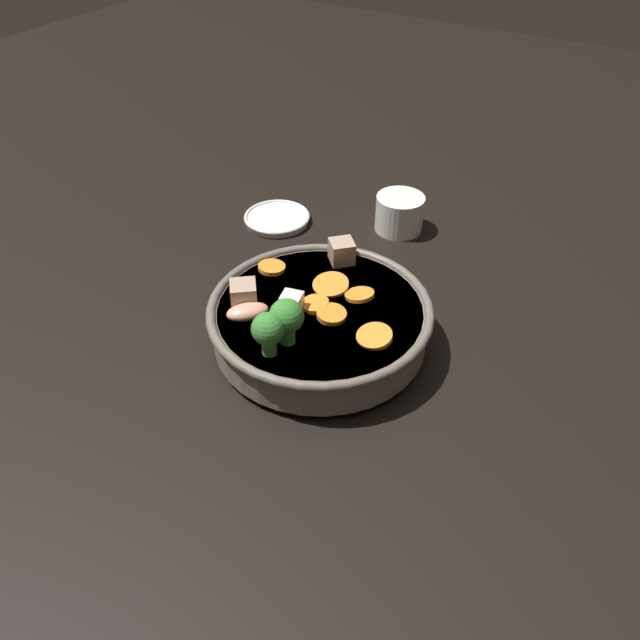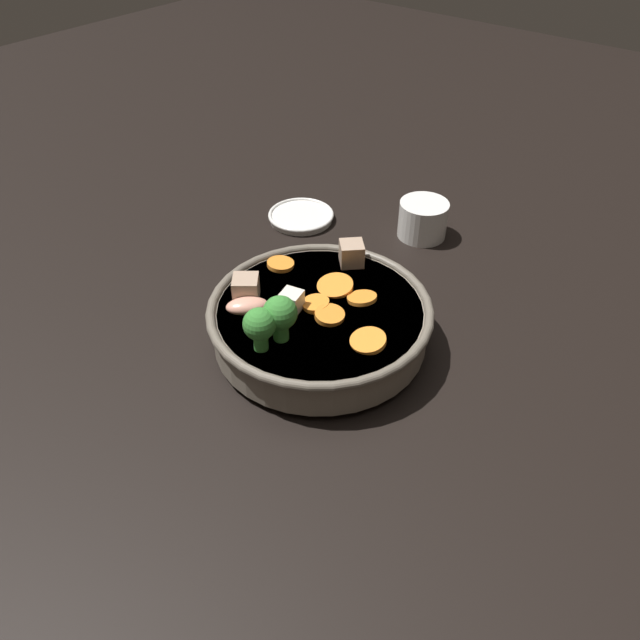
# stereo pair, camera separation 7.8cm
# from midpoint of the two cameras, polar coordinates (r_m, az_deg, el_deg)

# --- Properties ---
(ground_plane) EXTENTS (3.00, 3.00, 0.00)m
(ground_plane) POSITION_cam_midpoint_polar(r_m,az_deg,el_deg) (0.80, -2.77, -2.23)
(ground_plane) COLOR black
(stirfry_bowl) EXTENTS (0.28, 0.28, 0.12)m
(stirfry_bowl) POSITION_cam_midpoint_polar(r_m,az_deg,el_deg) (0.78, -2.98, -0.03)
(stirfry_bowl) COLOR slate
(stirfry_bowl) RESTS_ON ground_plane
(side_saucer) EXTENTS (0.11, 0.11, 0.01)m
(side_saucer) POSITION_cam_midpoint_polar(r_m,az_deg,el_deg) (1.05, -6.11, 9.16)
(side_saucer) COLOR white
(side_saucer) RESTS_ON ground_plane
(tea_cup) EXTENTS (0.08, 0.08, 0.06)m
(tea_cup) POSITION_cam_midpoint_polar(r_m,az_deg,el_deg) (1.02, 5.09, 9.66)
(tea_cup) COLOR white
(tea_cup) RESTS_ON ground_plane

